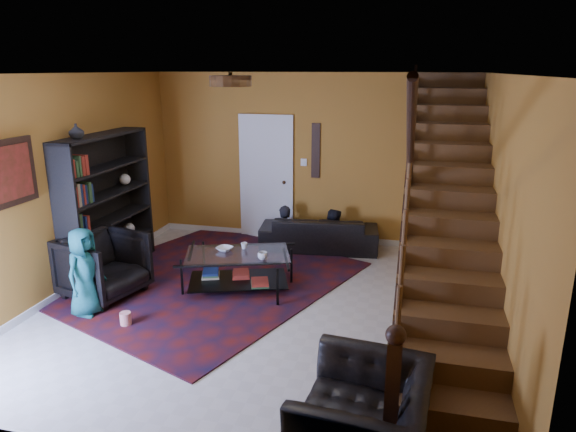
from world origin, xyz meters
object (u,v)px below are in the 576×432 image
Objects in this scene: armchair_left at (104,266)px; bookshelf at (108,208)px; coffee_table at (238,268)px; armchair_right at (363,419)px; sofa at (319,233)px.

bookshelf is at bearing 40.01° from armchair_left.
bookshelf is 2.08m from coffee_table.
armchair_left is at bearing -159.79° from coffee_table.
armchair_right is at bearing -106.57° from armchair_left.
armchair_right is (1.19, -4.55, 0.07)m from sofa.
sofa is at bearing 32.08° from bookshelf.
armchair_left is 4.13m from armchair_right.
armchair_left is 0.85× the size of armchair_right.
bookshelf reaches higher than sofa.
sofa is at bearing -29.86° from armchair_left.
sofa is 1.77× the size of armchair_right.
armchair_left reaches higher than armchair_right.
coffee_table is (1.97, -0.14, -0.66)m from bookshelf.
sofa is at bearing 67.96° from coffee_table.
sofa is (2.71, 1.70, -0.69)m from bookshelf.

